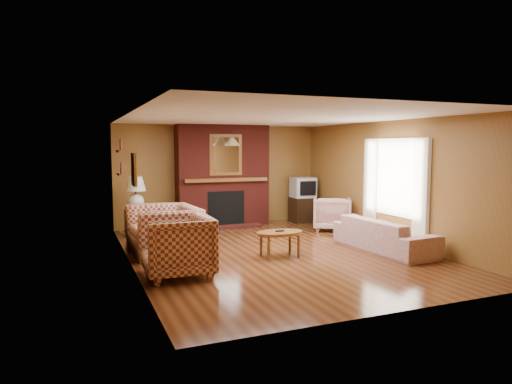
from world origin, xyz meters
name	(u,v)px	position (x,y,z in m)	size (l,w,h in m)	color
floor	(275,252)	(0.00, 0.00, 0.00)	(6.50, 6.50, 0.00)	#441F0E
ceiling	(275,117)	(0.00, 0.00, 2.40)	(6.50, 6.50, 0.00)	white
wall_back	(219,175)	(0.00, 3.25, 1.20)	(6.50, 6.50, 0.00)	olive
wall_front	(396,209)	(0.00, -3.25, 1.20)	(6.50, 6.50, 0.00)	olive
wall_left	(130,191)	(-2.50, 0.00, 1.20)	(6.50, 6.50, 0.00)	olive
wall_right	(390,182)	(2.50, 0.00, 1.20)	(6.50, 6.50, 0.00)	olive
fireplace	(223,176)	(0.00, 2.98, 1.18)	(2.20, 0.82, 2.40)	#551712
window_right	(394,186)	(2.45, -0.20, 1.13)	(0.10, 1.85, 2.00)	beige
bookshelf	(120,158)	(-2.44, 1.90, 1.67)	(0.09, 0.55, 0.71)	brown
botanical_print	(134,170)	(-2.47, -0.30, 1.55)	(0.05, 0.40, 0.50)	brown
pendant_light	(232,142)	(0.00, 2.30, 2.00)	(0.36, 0.36, 0.48)	black
plaid_loveseat	(164,230)	(-1.85, 0.65, 0.42)	(1.28, 1.12, 0.83)	maroon
plaid_armchair	(177,246)	(-1.95, -0.84, 0.45)	(0.96, 0.99, 0.90)	maroon
floral_sofa	(384,234)	(1.90, -0.64, 0.30)	(2.04, 0.80, 0.60)	beige
floral_armchair	(332,213)	(2.11, 1.51, 0.38)	(0.81, 0.84, 0.76)	beige
coffee_table	(280,235)	(-0.06, -0.34, 0.38)	(0.83, 0.52, 0.46)	brown
side_table	(136,223)	(-2.10, 2.45, 0.28)	(0.42, 0.42, 0.56)	brown
table_lamp	(136,191)	(-2.10, 2.45, 0.95)	(0.43, 0.43, 0.70)	silver
tv_stand	(303,209)	(2.05, 2.80, 0.31)	(0.56, 0.51, 0.61)	black
crt_tv	(303,187)	(2.05, 2.79, 0.87)	(0.58, 0.58, 0.50)	#B1B5BA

